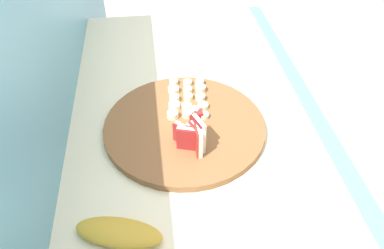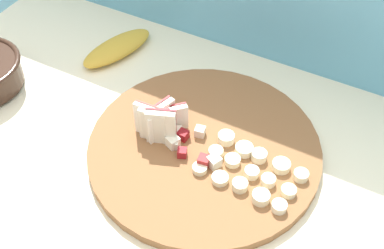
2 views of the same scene
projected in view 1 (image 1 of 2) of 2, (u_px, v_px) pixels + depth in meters
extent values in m
cube|color=beige|center=(197.00, 221.00, 1.23)|extent=(1.23, 0.64, 0.87)
cube|color=#60A8C6|center=(312.00, 116.00, 0.98)|extent=(1.23, 0.04, 0.04)
cube|color=#5BA3C1|center=(80.00, 194.00, 1.07)|extent=(2.40, 0.04, 1.27)
cylinder|color=brown|center=(185.00, 126.00, 0.92)|extent=(0.39, 0.39, 0.02)
cube|color=#B22D23|center=(196.00, 141.00, 0.82)|extent=(0.05, 0.01, 0.07)
cube|color=white|center=(199.00, 141.00, 0.82)|extent=(0.05, 0.01, 0.07)
cube|color=maroon|center=(197.00, 137.00, 0.83)|extent=(0.05, 0.01, 0.06)
cube|color=beige|center=(200.00, 136.00, 0.83)|extent=(0.05, 0.02, 0.06)
cube|color=maroon|center=(196.00, 133.00, 0.84)|extent=(0.05, 0.02, 0.07)
cube|color=beige|center=(199.00, 132.00, 0.84)|extent=(0.05, 0.03, 0.07)
cube|color=#A32323|center=(195.00, 138.00, 0.83)|extent=(0.05, 0.03, 0.06)
cube|color=#EFE5CC|center=(198.00, 137.00, 0.83)|extent=(0.05, 0.03, 0.06)
cube|color=#A32323|center=(181.00, 135.00, 0.85)|extent=(0.03, 0.03, 0.05)
cube|color=#EFE5CC|center=(182.00, 134.00, 0.85)|extent=(0.04, 0.04, 0.05)
cube|color=#B22D23|center=(195.00, 137.00, 0.84)|extent=(0.02, 0.04, 0.06)
cube|color=white|center=(196.00, 136.00, 0.84)|extent=(0.03, 0.05, 0.06)
cube|color=#A32323|center=(186.00, 140.00, 0.83)|extent=(0.02, 0.04, 0.06)
cube|color=beige|center=(187.00, 138.00, 0.84)|extent=(0.02, 0.05, 0.06)
cube|color=#EFE5CC|center=(197.00, 133.00, 0.88)|extent=(0.02, 0.02, 0.02)
cube|color=maroon|center=(188.00, 132.00, 0.88)|extent=(0.02, 0.02, 0.02)
cube|color=#EFE5CC|center=(195.00, 111.00, 0.94)|extent=(0.03, 0.03, 0.02)
cube|color=#EFE5CC|center=(187.00, 135.00, 0.87)|extent=(0.02, 0.02, 0.02)
cube|color=beige|center=(198.00, 132.00, 0.88)|extent=(0.02, 0.02, 0.01)
cube|color=beige|center=(178.00, 127.00, 0.89)|extent=(0.02, 0.02, 0.02)
cube|color=#A32323|center=(198.00, 115.00, 0.92)|extent=(0.02, 0.02, 0.02)
cube|color=maroon|center=(201.00, 126.00, 0.90)|extent=(0.02, 0.02, 0.01)
cylinder|color=beige|center=(204.00, 115.00, 0.93)|extent=(0.02, 0.02, 0.01)
cylinder|color=beige|center=(203.00, 106.00, 0.96)|extent=(0.03, 0.03, 0.01)
cylinder|color=beige|center=(200.00, 97.00, 0.98)|extent=(0.03, 0.03, 0.01)
cylinder|color=beige|center=(201.00, 89.00, 1.01)|extent=(0.03, 0.03, 0.01)
cylinder|color=#F4EAC6|center=(200.00, 82.00, 1.03)|extent=(0.02, 0.02, 0.01)
cylinder|color=beige|center=(187.00, 114.00, 0.93)|extent=(0.02, 0.02, 0.01)
cylinder|color=beige|center=(187.00, 106.00, 0.95)|extent=(0.03, 0.03, 0.01)
cylinder|color=#F4EAC6|center=(188.00, 97.00, 0.98)|extent=(0.02, 0.02, 0.01)
cylinder|color=#F4EAC6|center=(188.00, 90.00, 1.00)|extent=(0.02, 0.02, 0.01)
cylinder|color=beige|center=(187.00, 83.00, 1.03)|extent=(0.02, 0.02, 0.01)
cylinder|color=#F4EAC6|center=(173.00, 115.00, 0.93)|extent=(0.03, 0.03, 0.02)
cylinder|color=white|center=(175.00, 105.00, 0.96)|extent=(0.03, 0.03, 0.01)
cylinder|color=#F4EAC6|center=(174.00, 98.00, 0.98)|extent=(0.03, 0.03, 0.02)
cylinder|color=beige|center=(174.00, 90.00, 1.01)|extent=(0.03, 0.03, 0.01)
cylinder|color=beige|center=(174.00, 82.00, 1.03)|extent=(0.02, 0.02, 0.01)
ellipsoid|color=gold|center=(119.00, 233.00, 0.70)|extent=(0.11, 0.18, 0.03)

